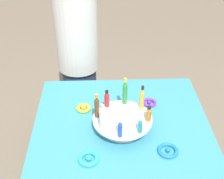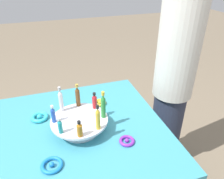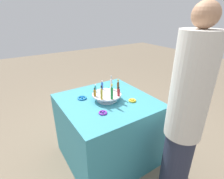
% 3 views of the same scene
% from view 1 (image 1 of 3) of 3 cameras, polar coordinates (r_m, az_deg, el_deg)
% --- Properties ---
extents(party_table, '(0.91, 0.91, 0.75)m').
position_cam_1_polar(party_table, '(1.87, 1.66, -15.78)').
color(party_table, teal).
rests_on(party_table, ground_plane).
extents(display_stand, '(0.30, 0.30, 0.07)m').
position_cam_1_polar(display_stand, '(1.56, 1.91, -6.02)').
color(display_stand, silver).
rests_on(display_stand, party_table).
extents(bottle_green, '(0.02, 0.02, 0.15)m').
position_cam_1_polar(bottle_green, '(1.60, 2.39, -0.45)').
color(bottle_green, '#288438').
rests_on(bottle_green, display_stand).
extents(bottle_red, '(0.03, 0.03, 0.10)m').
position_cam_1_polar(bottle_red, '(1.59, -0.94, -1.76)').
color(bottle_red, '#B21E23').
rests_on(bottle_red, display_stand).
extents(bottle_brown, '(0.02, 0.02, 0.14)m').
position_cam_1_polar(bottle_brown, '(1.52, -2.78, -3.11)').
color(bottle_brown, brown).
rests_on(bottle_brown, display_stand).
extents(bottle_clear, '(0.02, 0.02, 0.15)m').
position_cam_1_polar(bottle_clear, '(1.44, -1.89, -5.22)').
color(bottle_clear, silver).
rests_on(bottle_clear, display_stand).
extents(bottle_blue, '(0.02, 0.02, 0.10)m').
position_cam_1_polar(bottle_blue, '(1.42, 1.50, -7.16)').
color(bottle_blue, '#234CAD').
rests_on(bottle_blue, display_stand).
extents(bottle_teal, '(0.02, 0.02, 0.09)m').
position_cam_1_polar(bottle_teal, '(1.45, 5.18, -6.62)').
color(bottle_teal, teal).
rests_on(bottle_teal, display_stand).
extents(bottle_amber, '(0.03, 0.03, 0.09)m').
position_cam_1_polar(bottle_amber, '(1.52, 6.73, -4.48)').
color(bottle_amber, '#AD6B19').
rests_on(bottle_amber, display_stand).
extents(bottle_gold, '(0.02, 0.02, 0.14)m').
position_cam_1_polar(bottle_gold, '(1.57, 5.52, -1.64)').
color(bottle_gold, gold).
rests_on(bottle_gold, display_stand).
extents(ribbon_bow_gold, '(0.08, 0.08, 0.03)m').
position_cam_1_polar(ribbon_bow_gold, '(1.71, -5.23, -3.40)').
color(ribbon_bow_gold, gold).
rests_on(ribbon_bow_gold, party_table).
extents(ribbon_bow_teal, '(0.10, 0.10, 0.03)m').
position_cam_1_polar(ribbon_bow_teal, '(1.44, -4.29, -12.45)').
color(ribbon_bow_teal, '#2DB7CC').
rests_on(ribbon_bow_teal, party_table).
extents(ribbon_bow_blue, '(0.10, 0.10, 0.02)m').
position_cam_1_polar(ribbon_bow_blue, '(1.50, 10.18, -10.93)').
color(ribbon_bow_blue, blue).
rests_on(ribbon_bow_blue, party_table).
extents(ribbon_bow_purple, '(0.08, 0.08, 0.02)m').
position_cam_1_polar(ribbon_bow_purple, '(1.76, 6.83, -2.41)').
color(ribbon_bow_purple, purple).
rests_on(ribbon_bow_purple, party_table).
extents(person_figure, '(0.28, 0.28, 1.65)m').
position_cam_1_polar(person_figure, '(2.14, -6.31, 7.44)').
color(person_figure, '#282D42').
rests_on(person_figure, ground_plane).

